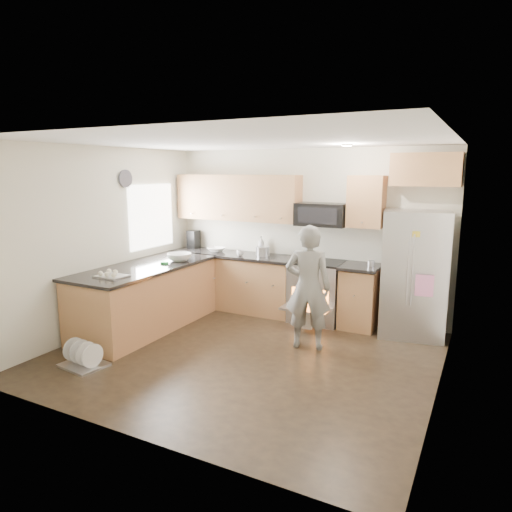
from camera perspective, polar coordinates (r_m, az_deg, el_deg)
The scene contains 8 objects.
ground at distance 5.83m, azimuth -1.52°, elevation -12.26°, with size 4.50×4.50×0.00m, color black.
room_shell at distance 5.43m, azimuth -1.86°, elevation 4.37°, with size 4.54×4.04×2.62m.
back_cabinet_run at distance 7.31m, azimuth 1.01°, elevation 0.37°, with size 4.45×0.64×2.50m.
peninsula at distance 6.83m, azimuth -13.52°, elevation -4.98°, with size 0.96×2.36×1.04m.
stove_range at distance 6.96m, azimuth 7.73°, elevation -2.67°, with size 0.76×0.97×1.79m.
refrigerator at distance 6.61m, azimuth 19.08°, elevation -2.15°, with size 0.95×0.80×1.74m.
person at distance 5.86m, azimuth 6.52°, elevation -3.92°, with size 0.59×0.38×1.60m, color gray.
dish_rack at distance 5.85m, azimuth -20.76°, elevation -11.99°, with size 0.55×0.46×0.31m.
Camera 1 is at (2.59, -4.70, 2.27)m, focal length 32.00 mm.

